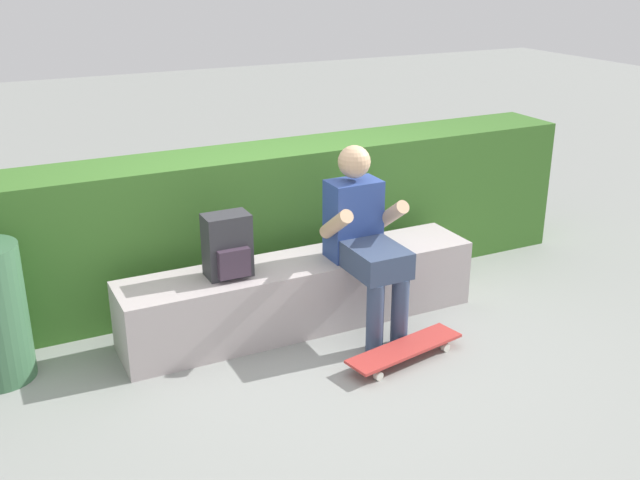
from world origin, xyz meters
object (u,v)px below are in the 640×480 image
(backpack_on_bench, at_px, (228,247))
(skateboard_near_person, at_px, (405,349))
(bench_main, at_px, (302,293))
(person_skater, at_px, (364,235))

(backpack_on_bench, bearing_deg, skateboard_near_person, -39.19)
(bench_main, height_order, skateboard_near_person, bench_main)
(person_skater, bearing_deg, bench_main, 147.95)
(skateboard_near_person, bearing_deg, person_skater, 92.09)
(bench_main, height_order, backpack_on_bench, backpack_on_bench)
(backpack_on_bench, bearing_deg, person_skater, -13.69)
(skateboard_near_person, xyz_separation_m, backpack_on_bench, (-0.87, 0.71, 0.58))
(bench_main, distance_m, person_skater, 0.59)
(person_skater, distance_m, backpack_on_bench, 0.87)
(bench_main, relative_size, person_skater, 1.99)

